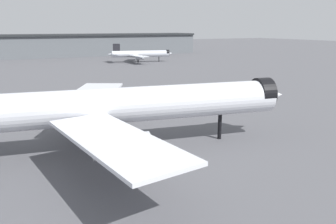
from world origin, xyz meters
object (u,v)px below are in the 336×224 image
at_px(airliner_near_gate, 124,106).
at_px(traffic_cone_near_nose, 90,103).
at_px(baggage_tug_wing, 183,99).
at_px(airliner_far_taxiway, 140,54).

distance_m(airliner_near_gate, traffic_cone_near_nose, 37.39).
bearing_deg(baggage_tug_wing, traffic_cone_near_nose, -32.48).
xyz_separation_m(airliner_near_gate, baggage_tug_wing, (27.15, 26.18, -6.57)).
bearing_deg(airliner_near_gate, traffic_cone_near_nose, 94.89).
bearing_deg(airliner_far_taxiway, baggage_tug_wing, -92.19).
bearing_deg(airliner_near_gate, baggage_tug_wing, 54.94).
height_order(airliner_far_taxiway, baggage_tug_wing, airliner_far_taxiway).
height_order(airliner_far_taxiway, traffic_cone_near_nose, airliner_far_taxiway).
bearing_deg(baggage_tug_wing, airliner_near_gate, 35.34).
xyz_separation_m(baggage_tug_wing, traffic_cone_near_nose, (-23.26, 10.29, -0.68)).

